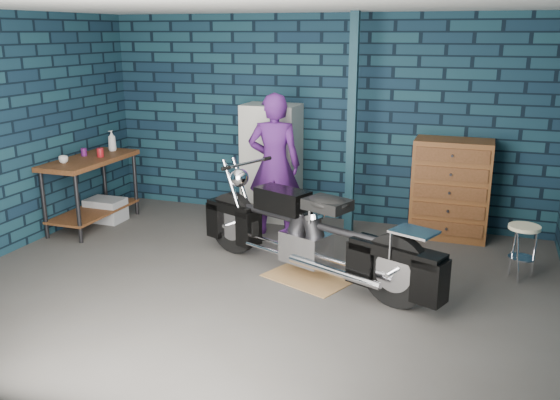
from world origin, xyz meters
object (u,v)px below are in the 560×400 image
(person, at_px, (274,165))
(shop_stool, at_px, (522,252))
(workbench, at_px, (92,192))
(storage_bin, at_px, (106,210))
(locker, at_px, (271,163))
(motorcycle, at_px, (311,227))
(tool_chest, at_px, (451,189))

(person, distance_m, shop_stool, 3.00)
(workbench, distance_m, person, 2.43)
(storage_bin, relative_size, locker, 0.32)
(motorcycle, relative_size, locker, 1.62)
(workbench, distance_m, motorcycle, 3.25)
(motorcycle, height_order, storage_bin, motorcycle)
(workbench, height_order, motorcycle, motorcycle)
(storage_bin, height_order, shop_stool, shop_stool)
(workbench, bearing_deg, shop_stool, -0.23)
(person, height_order, tool_chest, person)
(person, xyz_separation_m, tool_chest, (2.09, 0.57, -0.27))
(person, relative_size, shop_stool, 3.06)
(tool_chest, bearing_deg, person, -164.69)
(motorcycle, height_order, tool_chest, tool_chest)
(person, height_order, shop_stool, person)
(workbench, height_order, person, person)
(storage_bin, xyz_separation_m, shop_stool, (5.21, -0.24, 0.14))
(storage_bin, bearing_deg, motorcycle, -16.49)
(motorcycle, xyz_separation_m, storage_bin, (-3.15, 0.93, -0.40))
(workbench, bearing_deg, person, 12.28)
(workbench, distance_m, shop_stool, 5.23)
(motorcycle, height_order, shop_stool, motorcycle)
(storage_bin, distance_m, shop_stool, 5.21)
(locker, distance_m, shop_stool, 3.36)
(motorcycle, bearing_deg, workbench, -170.55)
(storage_bin, height_order, locker, locker)
(storage_bin, xyz_separation_m, tool_chest, (4.40, 0.86, 0.46))
(workbench, relative_size, storage_bin, 2.86)
(storage_bin, bearing_deg, workbench, -95.11)
(locker, bearing_deg, shop_stool, -19.33)
(storage_bin, bearing_deg, person, 7.01)
(person, height_order, locker, person)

